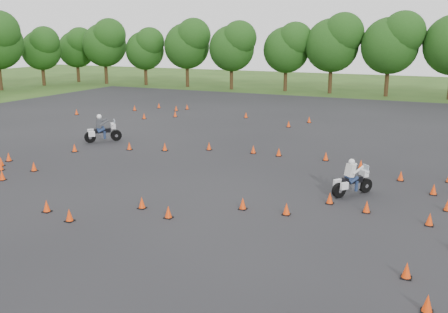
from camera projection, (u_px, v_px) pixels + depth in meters
ground at (182, 209)px, 19.46m from camera, size 140.00×140.00×0.00m
asphalt_pad at (241, 171)px, 24.76m from camera, size 62.00×62.00×0.00m
treeline at (409, 55)px, 47.20m from camera, size 86.71×32.33×11.18m
traffic_cones at (236, 166)px, 24.79m from camera, size 36.11×33.53×0.45m
rider_grey at (103, 128)px, 31.26m from camera, size 2.11×2.17×1.79m
rider_white at (353, 177)px, 20.92m from camera, size 1.78×2.05×1.61m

